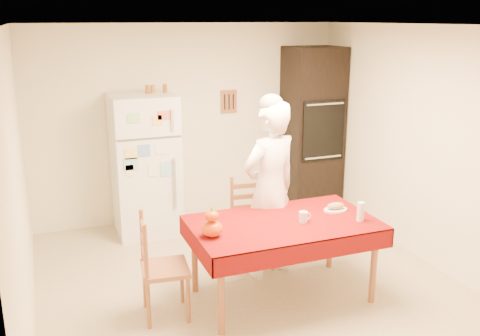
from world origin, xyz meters
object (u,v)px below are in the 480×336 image
chair_left (157,264)px  pumpkin_lower (212,229)px  coffee_mug (303,217)px  oven_cabinet (312,130)px  bread_plate (335,210)px  chair_far (251,218)px  seated_woman (270,190)px  refrigerator (145,165)px  wine_glass (361,211)px  dining_table (283,229)px

chair_left → pumpkin_lower: chair_left is taller
coffee_mug → oven_cabinet: bearing=60.2°
chair_left → pumpkin_lower: bearing=-104.3°
pumpkin_lower → bread_plate: 1.32m
chair_far → bread_plate: size_ratio=3.96×
seated_woman → coffee_mug: seated_woman is taller
seated_woman → coffee_mug: (0.08, -0.58, -0.09)m
refrigerator → wine_glass: (1.53, -2.30, -0.00)m
oven_cabinet → seated_woman: size_ratio=1.22×
bread_plate → oven_cabinet: bearing=67.9°
refrigerator → chair_far: refrigerator is taller
chair_left → wine_glass: chair_left is taller
chair_left → seated_woman: 1.38m
wine_glass → refrigerator: bearing=123.6°
dining_table → pumpkin_lower: size_ratio=9.15×
refrigerator → chair_left: bearing=-98.7°
bread_plate → seated_woman: bearing=140.2°
coffee_mug → bread_plate: coffee_mug is taller
oven_cabinet → pumpkin_lower: oven_cabinet is taller
oven_cabinet → chair_far: 2.04m
dining_table → pumpkin_lower: (-0.71, -0.09, 0.14)m
wine_glass → oven_cabinet: bearing=72.2°
oven_cabinet → seated_woman: bearing=-129.6°
chair_left → bread_plate: chair_left is taller
dining_table → chair_left: size_ratio=1.79×
refrigerator → chair_far: size_ratio=1.79×
chair_far → wine_glass: 1.27m
chair_far → seated_woman: size_ratio=0.53×
refrigerator → seated_woman: bearing=-59.0°
oven_cabinet → coffee_mug: bearing=-119.8°
chair_far → oven_cabinet: bearing=49.3°
seated_woman → coffee_mug: 0.59m
seated_woman → bread_plate: 0.67m
oven_cabinet → pumpkin_lower: (-2.14, -2.21, -0.27)m
seated_woman → wine_glass: size_ratio=10.26×
chair_left → seated_woman: (1.25, 0.42, 0.40)m
refrigerator → chair_far: (0.86, -1.28, -0.34)m
seated_woman → bread_plate: seated_woman is taller
chair_left → wine_glass: (1.83, -0.30, 0.34)m
chair_far → chair_left: same height
dining_table → chair_far: (0.00, 0.79, -0.18)m
dining_table → wine_glass: (0.67, -0.23, 0.16)m
wine_glass → pumpkin_lower: bearing=174.4°
chair_far → coffee_mug: size_ratio=9.50×
refrigerator → bread_plate: refrigerator is taller
refrigerator → chair_left: 2.05m
coffee_mug → wine_glass: (0.51, -0.15, 0.04)m
oven_cabinet → dining_table: oven_cabinet is taller
seated_woman → wine_glass: (0.58, -0.73, -0.05)m
refrigerator → coffee_mug: bearing=-64.6°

